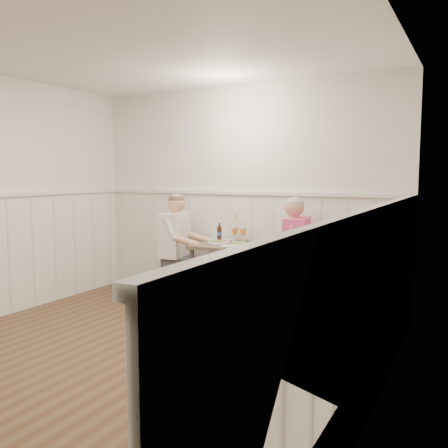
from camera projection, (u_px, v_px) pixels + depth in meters
name	position (u px, v px, depth m)	size (l,w,h in m)	color
ground_plane	(120.00, 362.00, 3.92)	(4.50, 4.50, 0.00)	#482B18
room_shell	(116.00, 178.00, 3.76)	(4.04, 4.54, 2.60)	white
wainscot	(167.00, 266.00, 4.45)	(4.00, 4.49, 1.34)	beige
dining_table	(232.00, 254.00, 5.42)	(0.82, 0.70, 0.75)	#483F38
chair_right	(293.00, 271.00, 5.03)	(0.58, 0.58, 0.96)	tan
chair_left	(182.00, 262.00, 5.85)	(0.41, 0.41, 0.85)	tan
man_in_pink	(292.00, 266.00, 5.12)	(0.66, 0.46, 1.33)	#3F3F47
diner_cream	(178.00, 256.00, 5.72)	(0.66, 0.46, 1.33)	#3F3F47
plate_man	(243.00, 244.00, 5.22)	(0.31, 0.31, 0.08)	white
plate_diner	(218.00, 241.00, 5.48)	(0.26, 0.26, 0.07)	white
beer_glass_a	(243.00, 231.00, 5.52)	(0.08, 0.08, 0.20)	silver
beer_glass_b	(235.00, 231.00, 5.57)	(0.08, 0.08, 0.20)	silver
beer_bottle	(219.00, 233.00, 5.71)	(0.06, 0.06, 0.21)	black
rolled_napkin	(231.00, 247.00, 5.07)	(0.19, 0.16, 0.04)	white
grass_vase	(234.00, 228.00, 5.70)	(0.04, 0.04, 0.35)	silver
gingham_mat	(217.00, 239.00, 5.77)	(0.41, 0.36, 0.01)	#748CC4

